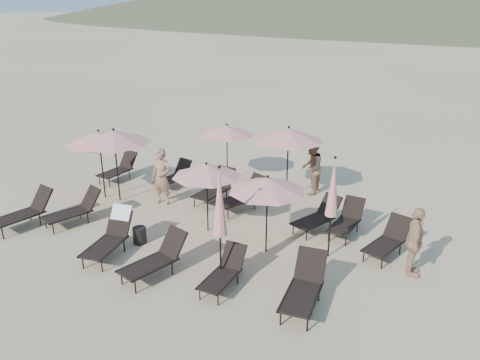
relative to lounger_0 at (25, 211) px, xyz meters
The scene contains 27 objects.
ground 5.38m from the lounger_0, ahead, with size 800.00×800.00×0.00m, color #D6BA8C.
lounger_0 is the anchor object (origin of this frame).
lounger_1 1.39m from the lounger_0, 38.62° to the left, with size 1.06×1.78×0.96m.
lounger_2 3.31m from the lounger_0, ahead, with size 1.03×1.84×1.09m.
lounger_3 5.00m from the lounger_0, ahead, with size 0.98×1.80×0.98m.
lounger_4 6.65m from the lounger_0, ahead, with size 0.66×1.50×0.84m.
lounger_5 8.51m from the lounger_0, ahead, with size 0.96×1.84×1.00m.
lounger_6 4.28m from the lounger_0, 96.47° to the left, with size 0.62×1.61×0.93m.
lounger_7 5.05m from the lounger_0, 70.23° to the left, with size 0.65×1.53×0.86m.
lounger_8 5.74m from the lounger_0, 50.28° to the left, with size 0.70×1.71×0.97m.
lounger_9 6.42m from the lounger_0, 41.69° to the left, with size 1.18×1.85×1.00m.
lounger_10 8.44m from the lounger_0, 29.29° to the left, with size 1.07×1.69×0.91m.
lounger_11 9.22m from the lounger_0, 27.98° to the left, with size 0.61×1.55×0.89m.
lounger_12 10.14m from the lounger_0, 21.36° to the left, with size 0.92×1.66×0.90m.
umbrella_open_0 3.18m from the lounger_0, 82.65° to the left, with size 2.18×2.18×2.34m.
umbrella_open_1 5.48m from the lounger_0, 27.77° to the left, with size 1.91×1.91×2.06m.
umbrella_open_2 7.20m from the lounger_0, 18.47° to the left, with size 1.98×1.98×2.13m.
umbrella_open_3 7.04m from the lounger_0, 64.38° to the left, with size 1.99×1.99×2.14m.
umbrella_open_4 8.23m from the lounger_0, 46.33° to the left, with size 2.29×2.29×2.46m.
umbrella_open_5 3.41m from the lounger_0, 71.31° to the left, with size 2.27×2.27×2.44m.
umbrella_closed_0 6.65m from the lounger_0, ahead, with size 0.33×0.33×2.86m.
umbrella_closed_1 8.77m from the lounger_0, 19.18° to the left, with size 0.32×0.32×2.70m.
side_table_0 3.67m from the lounger_0, 14.47° to the left, with size 0.37×0.37×0.45m, color black.
side_table_1 6.52m from the lounger_0, ahead, with size 0.43×0.43×0.43m, color black.
beachgoer_a 4.09m from the lounger_0, 54.58° to the left, with size 0.67×0.44×1.85m, color #A17257.
beachgoer_b 9.00m from the lounger_0, 47.36° to the left, with size 0.91×0.71×1.87m, color #A97C57.
beachgoer_c 10.63m from the lounger_0, 16.61° to the left, with size 1.01×0.42×1.72m, color tan.
Camera 1 is at (6.32, -7.81, 6.03)m, focal length 35.00 mm.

